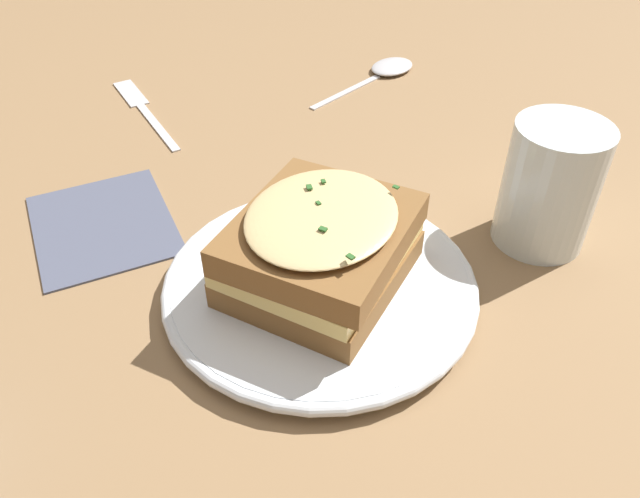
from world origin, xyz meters
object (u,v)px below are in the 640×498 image
(water_glass, at_px, (550,186))
(spoon, at_px, (387,69))
(dinner_plate, at_px, (320,285))
(napkin, at_px, (103,224))
(sandwich, at_px, (323,246))
(fork, at_px, (140,104))

(water_glass, height_order, spoon, water_glass)
(dinner_plate, bearing_deg, napkin, -133.67)
(napkin, bearing_deg, dinner_plate, 46.33)
(dinner_plate, xyz_separation_m, water_glass, (-0.00, 0.20, 0.04))
(water_glass, height_order, napkin, water_glass)
(sandwich, relative_size, water_glass, 1.66)
(fork, xyz_separation_m, spoon, (0.01, 0.31, 0.00))
(water_glass, xyz_separation_m, fork, (-0.36, -0.29, -0.05))
(dinner_plate, height_order, spoon, dinner_plate)
(sandwich, distance_m, napkin, 0.22)
(sandwich, xyz_separation_m, spoon, (-0.36, 0.21, -0.04))
(water_glass, distance_m, napkin, 0.38)
(fork, bearing_deg, spoon, -13.45)
(dinner_plate, distance_m, sandwich, 0.04)
(sandwich, relative_size, fork, 0.94)
(spoon, bearing_deg, napkin, -87.64)
(sandwich, height_order, napkin, sandwich)
(sandwich, distance_m, spoon, 0.42)
(fork, bearing_deg, napkin, -116.34)
(sandwich, bearing_deg, water_glass, 91.87)
(napkin, bearing_deg, spoon, 119.59)
(dinner_plate, xyz_separation_m, fork, (-0.37, -0.09, -0.01))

